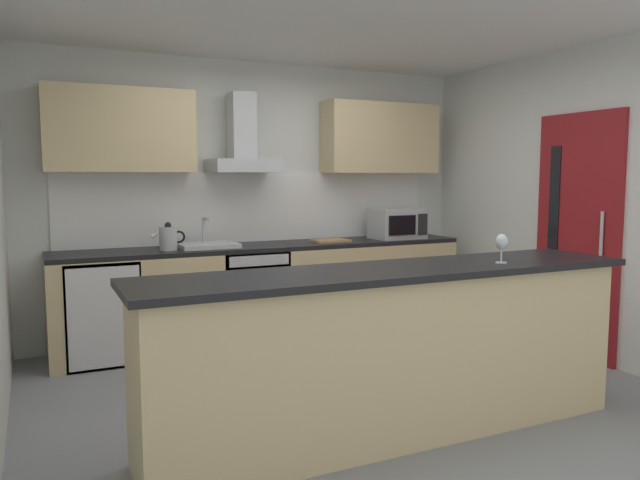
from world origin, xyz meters
TOP-DOWN VIEW (x-y plane):
  - ground at (0.00, 0.00)m, footprint 5.34×4.74m
  - ceiling at (0.00, 0.00)m, footprint 5.34×4.74m
  - wall_back at (0.00, 1.93)m, footprint 5.34×0.12m
  - wall_right at (2.23, 0.00)m, footprint 0.12×4.74m
  - backsplash_tile at (0.00, 1.86)m, footprint 3.69×0.02m
  - counter_back at (0.00, 1.55)m, footprint 3.82×0.60m
  - counter_island at (-0.10, -0.75)m, footprint 3.05×0.64m
  - upper_cabinets at (0.00, 1.70)m, footprint 3.77×0.32m
  - side_door at (2.15, -0.03)m, footprint 0.08×0.85m
  - oven at (-0.21, 1.53)m, footprint 0.60×0.62m
  - refrigerator at (-1.50, 1.52)m, footprint 0.58×0.60m
  - microwave at (1.35, 1.50)m, footprint 0.50×0.38m
  - sink at (-0.59, 1.54)m, footprint 0.50×0.40m
  - kettle at (-0.94, 1.49)m, footprint 0.29×0.15m
  - range_hood at (-0.21, 1.65)m, footprint 0.62×0.45m
  - wine_glass at (0.59, -0.86)m, footprint 0.08×0.08m
  - chopping_board at (0.61, 1.50)m, footprint 0.35×0.24m

SIDE VIEW (x-z plane):
  - ground at x=0.00m, z-range -0.02..0.00m
  - refrigerator at x=-1.50m, z-range 0.00..0.85m
  - counter_back at x=0.00m, z-range 0.00..0.90m
  - oven at x=-0.21m, z-range 0.06..0.86m
  - counter_island at x=-0.10m, z-range 0.01..1.01m
  - chopping_board at x=0.61m, z-range 0.90..0.92m
  - sink at x=-0.59m, z-range 0.80..1.06m
  - kettle at x=-0.94m, z-range 0.89..1.13m
  - side_door at x=2.15m, z-range 0.00..2.05m
  - microwave at x=1.35m, z-range 0.90..1.20m
  - wine_glass at x=0.59m, z-range 1.04..1.21m
  - backsplash_tile at x=0.00m, z-range 0.90..1.56m
  - wall_back at x=0.00m, z-range 0.00..2.60m
  - wall_right at x=2.23m, z-range 0.00..2.60m
  - range_hood at x=-0.21m, z-range 1.43..2.15m
  - upper_cabinets at x=0.00m, z-range 1.56..2.26m
  - ceiling at x=0.00m, z-range 2.60..2.62m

